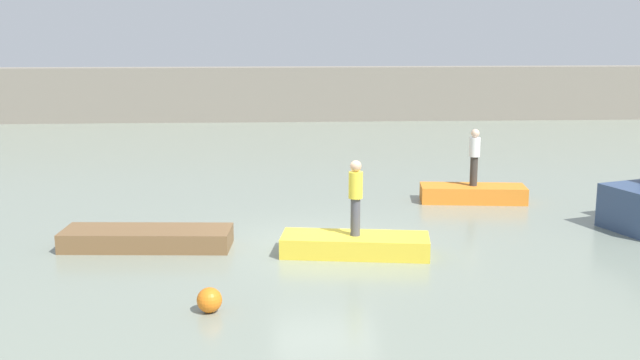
% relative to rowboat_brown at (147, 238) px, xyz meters
% --- Properties ---
extents(ground_plane, '(120.00, 120.00, 0.00)m').
position_rel_rowboat_brown_xyz_m(ground_plane, '(4.21, 0.00, -0.23)').
color(ground_plane, gray).
extents(embankment_wall, '(80.00, 1.20, 2.90)m').
position_rel_rowboat_brown_xyz_m(embankment_wall, '(4.21, 23.92, 1.22)').
color(embankment_wall, gray).
rests_on(embankment_wall, ground_plane).
extents(rowboat_brown, '(4.01, 1.50, 0.45)m').
position_rel_rowboat_brown_xyz_m(rowboat_brown, '(0.00, 0.00, 0.00)').
color(rowboat_brown, brown).
rests_on(rowboat_brown, ground_plane).
extents(rowboat_yellow, '(3.49, 1.60, 0.45)m').
position_rel_rowboat_brown_xyz_m(rowboat_yellow, '(4.85, -0.83, 0.00)').
color(rowboat_yellow, gold).
rests_on(rowboat_yellow, ground_plane).
extents(rowboat_orange, '(3.16, 1.37, 0.49)m').
position_rel_rowboat_brown_xyz_m(rowboat_orange, '(8.88, 4.27, 0.02)').
color(rowboat_orange, orange).
rests_on(rowboat_orange, ground_plane).
extents(person_yellow_shirt, '(0.32, 0.32, 1.74)m').
position_rel_rowboat_brown_xyz_m(person_yellow_shirt, '(4.85, -0.83, 1.21)').
color(person_yellow_shirt, '#4C4C56').
rests_on(person_yellow_shirt, rowboat_yellow).
extents(person_white_shirt, '(0.32, 0.32, 1.69)m').
position_rel_rowboat_brown_xyz_m(person_white_shirt, '(8.88, 4.27, 1.21)').
color(person_white_shirt, '#38332D').
rests_on(person_white_shirt, rowboat_orange).
extents(mooring_buoy, '(0.47, 0.47, 0.47)m').
position_rel_rowboat_brown_xyz_m(mooring_buoy, '(1.82, -4.25, 0.01)').
color(mooring_buoy, orange).
rests_on(mooring_buoy, ground_plane).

